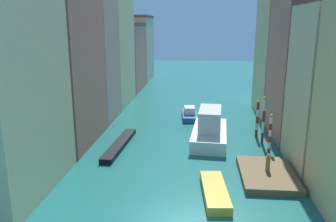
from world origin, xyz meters
name	(u,v)px	position (x,y,z in m)	size (l,w,h in m)	color
ground_plane	(188,120)	(0.00, 24.50, 0.00)	(154.00, 154.00, 0.00)	#1E6B66
building_left_1	(54,42)	(-13.38, 14.84, 10.65)	(7.57, 10.98, 21.28)	#C6705B
building_left_2	(84,40)	(-13.38, 23.95, 10.40)	(7.57, 7.33, 20.77)	tan
building_left_3	(104,38)	(-13.38, 33.37, 10.35)	(7.57, 11.53, 20.69)	beige
building_left_4	(122,57)	(-13.38, 45.53, 6.32)	(7.57, 12.10, 12.62)	#C6705B
building_left_5	(134,48)	(-13.38, 57.92, 7.14)	(7.57, 11.97, 14.26)	#BCB299
building_right_2	(311,52)	(13.38, 19.17, 9.47)	(7.57, 9.60, 18.92)	#C6705B
building_right_3	(287,53)	(13.38, 29.28, 8.49)	(7.57, 10.01, 16.96)	beige
waterfront_dock	(267,174)	(7.17, 7.48, 0.27)	(4.40, 6.69, 0.54)	brown
person_on_dock	(268,163)	(7.20, 7.64, 1.23)	(0.36, 0.36, 1.50)	olive
mooring_pole_0	(270,134)	(8.31, 12.82, 2.08)	(0.34, 0.34, 4.06)	red
mooring_pole_1	(263,120)	(8.20, 15.93, 2.59)	(0.30, 0.30, 5.09)	red
mooring_pole_2	(257,118)	(7.98, 18.37, 2.15)	(0.34, 0.34, 4.19)	red
vaporetto_white	(210,129)	(2.64, 16.31, 1.33)	(4.20, 9.27, 3.60)	white
gondola_black	(120,145)	(-6.70, 13.55, 0.26)	(1.68, 9.54, 0.52)	black
motorboat_0	(215,191)	(2.70, 3.96, 0.33)	(2.18, 6.00, 0.65)	gold
motorboat_1	(189,114)	(0.19, 25.54, 0.55)	(2.37, 5.53, 1.56)	#234C93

